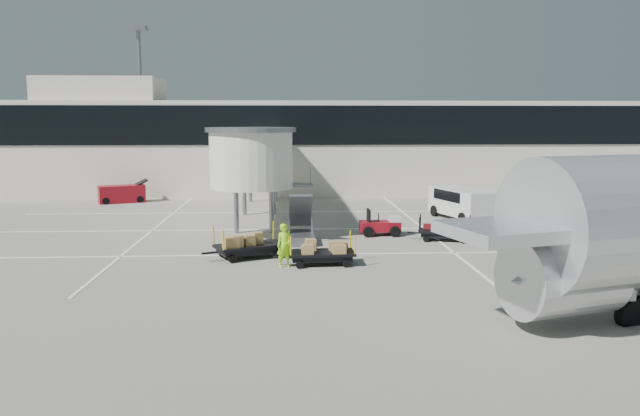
% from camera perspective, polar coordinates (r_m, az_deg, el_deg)
% --- Properties ---
extents(ground, '(140.00, 140.00, 0.00)m').
position_cam_1_polar(ground, '(28.14, 1.33, -5.11)').
color(ground, '#A8A397').
rests_on(ground, ground).
extents(lane_markings, '(40.00, 30.00, 0.02)m').
position_cam_1_polar(lane_markings, '(37.23, -0.80, -1.85)').
color(lane_markings, white).
rests_on(lane_markings, ground).
extents(terminal, '(64.00, 12.11, 15.20)m').
position_cam_1_polar(terminal, '(57.33, -1.32, 5.72)').
color(terminal, beige).
rests_on(terminal, ground).
extents(jet_bridge, '(5.70, 20.40, 6.03)m').
position_cam_1_polar(jet_bridge, '(39.68, -5.77, 4.93)').
color(jet_bridge, white).
rests_on(jet_bridge, ground).
extents(baggage_tug, '(2.30, 1.48, 1.49)m').
position_cam_1_polar(baggage_tug, '(35.10, 5.61, -1.62)').
color(baggage_tug, maroon).
rests_on(baggage_tug, ground).
extents(suitcase_cart, '(3.47, 2.02, 1.33)m').
position_cam_1_polar(suitcase_cart, '(34.03, 11.35, -2.16)').
color(suitcase_cart, black).
rests_on(suitcase_cart, ground).
extents(box_cart_near, '(3.66, 1.63, 1.42)m').
position_cam_1_polar(box_cart_near, '(27.84, 0.35, -4.06)').
color(box_cart_near, black).
rests_on(box_cart_near, ground).
extents(box_cart_far, '(3.89, 2.74, 1.53)m').
position_cam_1_polar(box_cart_far, '(29.37, -6.43, -3.50)').
color(box_cart_far, black).
rests_on(box_cart_far, ground).
extents(ground_worker, '(0.82, 0.67, 1.94)m').
position_cam_1_polar(ground_worker, '(27.29, -3.26, -3.45)').
color(ground_worker, '#89DF17').
rests_on(ground_worker, ground).
extents(minivan, '(3.48, 5.58, 1.97)m').
position_cam_1_polar(minivan, '(41.65, 12.77, 0.63)').
color(minivan, silver).
rests_on(minivan, ground).
extents(belt_loader, '(3.95, 2.67, 1.79)m').
position_cam_1_polar(belt_loader, '(51.19, -17.65, 1.23)').
color(belt_loader, maroon).
rests_on(belt_loader, ground).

